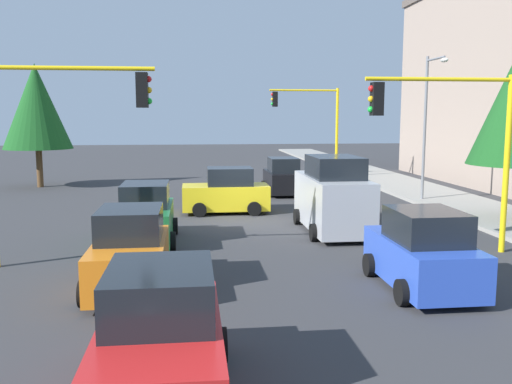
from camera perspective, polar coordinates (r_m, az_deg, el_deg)
The scene contains 15 objects.
ground_plane at distance 22.25m, azimuth -1.30°, elevation -3.00°, with size 120.00×120.00×0.00m, color #353538.
sidewalk_kerb at distance 29.83m, azimuth 18.28°, elevation -0.47°, with size 80.00×4.00×0.15m, color gray.
lane_arrow_near at distance 11.12m, azimuth -11.59°, elevation -14.45°, with size 2.40×1.10×1.10m.
traffic_signal_near_left at distance 17.53m, azimuth 19.46°, elevation 6.27°, with size 0.36×4.59×5.41m.
traffic_signal_near_right at distance 16.19m, azimuth -19.88°, elevation 6.67°, with size 0.36×4.59×5.63m.
traffic_signal_far_left at distance 36.59m, azimuth 5.70°, elevation 7.87°, with size 0.36×4.59×5.98m.
street_lamp_curbside at distance 27.74m, azimuth 17.41°, elevation 7.83°, with size 2.15×0.28×7.00m.
tree_opposite_side at distance 34.94m, azimuth -21.73°, elevation 8.19°, with size 3.95×3.95×7.20m.
delivery_van_silver at distance 20.17m, azimuth 7.92°, elevation -0.51°, with size 4.80×2.22×2.77m.
car_black at distance 29.74m, azimuth 2.79°, elevation 1.50°, with size 3.68×2.00×1.98m.
car_yellow at distance 24.03m, azimuth -3.05°, elevation -0.03°, with size 2.08×3.72×1.98m.
car_orange at distance 13.80m, azimuth -12.83°, elevation -6.17°, with size 3.71×2.02×1.98m.
car_green at distance 18.73m, azimuth -11.33°, elevation -2.43°, with size 3.87×2.04×1.98m.
car_blue at distance 14.07m, azimuth 16.84°, elevation -6.04°, with size 3.72×2.06×1.98m.
car_red at distance 8.57m, azimuth -9.81°, elevation -14.91°, with size 3.83×2.09×1.98m.
Camera 1 is at (21.76, -2.01, 4.20)m, focal length 38.75 mm.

